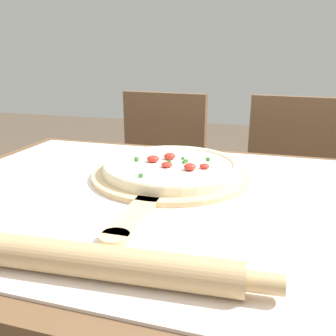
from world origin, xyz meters
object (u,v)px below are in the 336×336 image
at_px(chair_left, 157,182).
at_px(rolling_pin, 96,261).
at_px(pizza_peel, 170,176).
at_px(pizza, 172,166).
at_px(chair_right, 290,195).

bearing_deg(chair_left, rolling_pin, -70.98).
distance_m(pizza_peel, chair_left, 0.72).
relative_size(pizza, rolling_pin, 0.69).
bearing_deg(pizza, chair_right, 62.46).
bearing_deg(chair_right, rolling_pin, -101.06).
relative_size(pizza_peel, chair_right, 0.60).
xyz_separation_m(pizza_peel, pizza, (0.00, 0.02, 0.02)).
relative_size(pizza, chair_right, 0.36).
xyz_separation_m(rolling_pin, chair_left, (-0.26, 1.03, -0.27)).
xyz_separation_m(pizza_peel, chair_right, (0.32, 0.63, -0.26)).
distance_m(pizza, chair_right, 0.74).
relative_size(pizza_peel, chair_left, 0.60).
distance_m(rolling_pin, chair_left, 1.10).
bearing_deg(chair_right, chair_left, -174.72).
height_order(rolling_pin, chair_left, chair_left).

